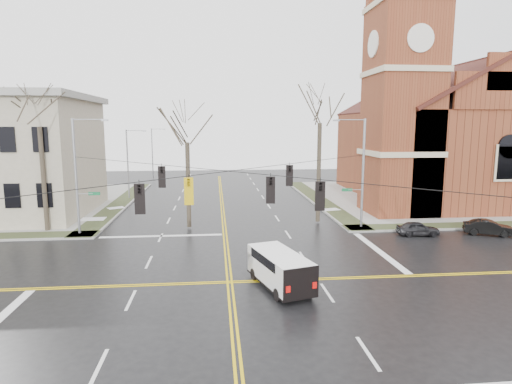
{
  "coord_description": "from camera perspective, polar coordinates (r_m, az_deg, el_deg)",
  "views": [
    {
      "loc": [
        -0.72,
        -22.7,
        8.63
      ],
      "look_at": [
        2.05,
        6.0,
        4.1
      ],
      "focal_mm": 30.0,
      "sensor_mm": 36.0,
      "label": 1
    }
  ],
  "objects": [
    {
      "name": "ground",
      "position": [
        24.3,
        -3.53,
        -11.9
      ],
      "size": [
        120.0,
        120.0,
        0.0
      ],
      "primitive_type": "plane",
      "color": "black",
      "rests_on": "ground"
    },
    {
      "name": "sidewalks",
      "position": [
        24.27,
        -3.53,
        -11.73
      ],
      "size": [
        80.0,
        80.0,
        0.17
      ],
      "color": "gray",
      "rests_on": "ground"
    },
    {
      "name": "road_markings",
      "position": [
        24.3,
        -3.53,
        -11.89
      ],
      "size": [
        100.0,
        100.0,
        0.01
      ],
      "color": "gold",
      "rests_on": "ground"
    },
    {
      "name": "church",
      "position": [
        53.89,
        22.94,
        8.02
      ],
      "size": [
        24.28,
        27.48,
        27.5
      ],
      "color": "brown",
      "rests_on": "ground"
    },
    {
      "name": "signal_pole_ne",
      "position": [
        36.45,
        13.82,
        2.87
      ],
      "size": [
        2.75,
        0.22,
        9.0
      ],
      "color": "gray",
      "rests_on": "ground"
    },
    {
      "name": "signal_pole_nw",
      "position": [
        36.0,
        -22.63,
        2.37
      ],
      "size": [
        2.75,
        0.22,
        9.0
      ],
      "color": "gray",
      "rests_on": "ground"
    },
    {
      "name": "span_wires",
      "position": [
        22.85,
        -3.68,
        2.79
      ],
      "size": [
        23.02,
        23.02,
        0.03
      ],
      "color": "black",
      "rests_on": "ground"
    },
    {
      "name": "traffic_signals",
      "position": [
        22.28,
        -3.6,
        0.69
      ],
      "size": [
        8.21,
        8.26,
        1.3
      ],
      "color": "black",
      "rests_on": "ground"
    },
    {
      "name": "streetlight_north_a",
      "position": [
        51.83,
        -16.59,
        3.95
      ],
      "size": [
        2.3,
        0.2,
        8.0
      ],
      "color": "gray",
      "rests_on": "ground"
    },
    {
      "name": "streetlight_north_b",
      "position": [
        71.52,
        -13.55,
        5.34
      ],
      "size": [
        2.3,
        0.2,
        8.0
      ],
      "color": "gray",
      "rests_on": "ground"
    },
    {
      "name": "cargo_van",
      "position": [
        23.35,
        2.99,
        -9.88
      ],
      "size": [
        3.21,
        5.25,
        1.88
      ],
      "rotation": [
        0.0,
        0.0,
        0.28
      ],
      "color": "white",
      "rests_on": "ground"
    },
    {
      "name": "parked_car_a",
      "position": [
        36.17,
        20.77,
        -4.57
      ],
      "size": [
        3.37,
        1.64,
        1.11
      ],
      "primitive_type": "imported",
      "rotation": [
        0.0,
        0.0,
        1.47
      ],
      "color": "black",
      "rests_on": "ground"
    },
    {
      "name": "parked_car_b",
      "position": [
        38.59,
        28.6,
        -4.19
      ],
      "size": [
        3.86,
        2.68,
        1.21
      ],
      "primitive_type": "imported",
      "rotation": [
        0.0,
        0.0,
        1.14
      ],
      "color": "black",
      "rests_on": "ground"
    },
    {
      "name": "tree_nw_far",
      "position": [
        37.97,
        -26.96,
        8.58
      ],
      "size": [
        4.0,
        4.0,
        12.5
      ],
      "color": "#322A20",
      "rests_on": "ground"
    },
    {
      "name": "tree_nw_near",
      "position": [
        35.57,
        -9.18,
        7.29
      ],
      "size": [
        4.0,
        4.0,
        10.61
      ],
      "color": "#322A20",
      "rests_on": "ground"
    },
    {
      "name": "tree_ne",
      "position": [
        37.59,
        8.53,
        9.96
      ],
      "size": [
        4.0,
        4.0,
        12.97
      ],
      "color": "#322A20",
      "rests_on": "ground"
    }
  ]
}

